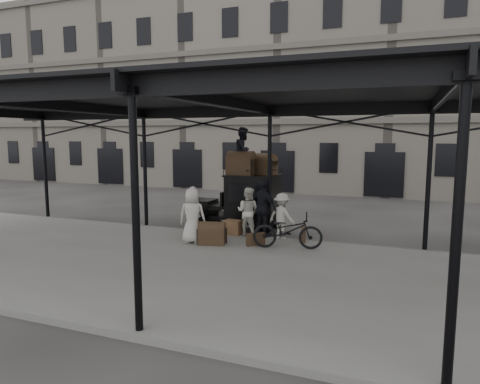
% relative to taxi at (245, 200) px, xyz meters
% --- Properties ---
extents(ground, '(120.00, 120.00, 0.00)m').
position_rel_taxi_xyz_m(ground, '(1.28, -3.06, -1.20)').
color(ground, '#383533').
rests_on(ground, ground).
extents(platform, '(28.00, 8.00, 0.15)m').
position_rel_taxi_xyz_m(platform, '(1.28, -5.06, -1.13)').
color(platform, slate).
rests_on(platform, ground).
extents(canopy, '(22.50, 9.00, 4.74)m').
position_rel_taxi_xyz_m(canopy, '(1.28, -4.78, 3.39)').
color(canopy, black).
rests_on(canopy, ground).
extents(building_frontage, '(64.00, 8.00, 14.00)m').
position_rel_taxi_xyz_m(building_frontage, '(1.28, 14.94, 5.80)').
color(building_frontage, slate).
rests_on(building_frontage, ground).
extents(taxi, '(3.65, 1.55, 2.18)m').
position_rel_taxi_xyz_m(taxi, '(0.00, 0.00, 0.00)').
color(taxi, black).
rests_on(taxi, ground).
extents(porter_left, '(0.63, 0.44, 1.65)m').
position_rel_taxi_xyz_m(porter_left, '(-1.57, -1.26, -0.23)').
color(porter_left, beige).
rests_on(porter_left, platform).
extents(porter_midleft, '(0.88, 0.72, 1.70)m').
position_rel_taxi_xyz_m(porter_midleft, '(0.57, -1.26, -0.21)').
color(porter_midleft, silver).
rests_on(porter_midleft, platform).
extents(porter_centre, '(0.98, 0.74, 1.80)m').
position_rel_taxi_xyz_m(porter_centre, '(-0.76, -2.87, -0.15)').
color(porter_centre, beige).
rests_on(porter_centre, platform).
extents(porter_official, '(1.27, 0.96, 2.01)m').
position_rel_taxi_xyz_m(porter_official, '(1.13, -1.26, -0.05)').
color(porter_official, black).
rests_on(porter_official, platform).
extents(porter_right, '(1.13, 0.85, 1.55)m').
position_rel_taxi_xyz_m(porter_right, '(1.79, -1.26, -0.28)').
color(porter_right, beige).
rests_on(porter_right, platform).
extents(bicycle, '(2.25, 1.22, 1.12)m').
position_rel_taxi_xyz_m(bicycle, '(2.31, -2.43, -0.49)').
color(bicycle, black).
rests_on(bicycle, platform).
extents(porter_roof, '(0.67, 0.86, 1.75)m').
position_rel_taxi_xyz_m(porter_roof, '(-0.03, -0.10, 1.85)').
color(porter_roof, black).
rests_on(porter_roof, taxi).
extents(steamer_trunk_roof_near, '(1.03, 0.66, 0.73)m').
position_rel_taxi_xyz_m(steamer_trunk_roof_near, '(-0.08, -0.25, 1.34)').
color(steamer_trunk_roof_near, '#472D20').
rests_on(steamer_trunk_roof_near, taxi).
extents(steamer_trunk_roof_far, '(1.03, 0.83, 0.65)m').
position_rel_taxi_xyz_m(steamer_trunk_roof_far, '(0.67, 0.20, 1.30)').
color(steamer_trunk_roof_far, '#472D20').
rests_on(steamer_trunk_roof_far, taxi).
extents(steamer_trunk_platform, '(0.94, 0.71, 0.61)m').
position_rel_taxi_xyz_m(steamer_trunk_platform, '(-0.09, -2.82, -0.75)').
color(steamer_trunk_platform, '#472D20').
rests_on(steamer_trunk_platform, platform).
extents(wicker_hamper, '(0.64, 0.50, 0.50)m').
position_rel_taxi_xyz_m(wicker_hamper, '(0.01, -1.26, -0.80)').
color(wicker_hamper, '#8B6240').
rests_on(wicker_hamper, platform).
extents(suitcase_upright, '(0.28, 0.62, 0.45)m').
position_rel_taxi_xyz_m(suitcase_upright, '(2.55, -1.32, -0.83)').
color(suitcase_upright, '#472D20').
rests_on(suitcase_upright, platform).
extents(suitcase_flat, '(0.58, 0.47, 0.40)m').
position_rel_taxi_xyz_m(suitcase_flat, '(1.27, -2.47, -0.85)').
color(suitcase_flat, '#472D20').
rests_on(suitcase_flat, platform).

